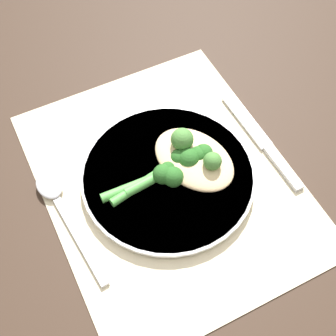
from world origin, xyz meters
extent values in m
plane|color=#332319|center=(0.00, 0.00, 0.00)|extent=(3.00, 3.00, 0.00)
cube|color=beige|center=(0.00, 0.00, 0.00)|extent=(0.42, 0.33, 0.00)
cylinder|color=white|center=(0.00, 0.00, 0.01)|extent=(0.23, 0.23, 0.01)
cylinder|color=silver|center=(0.00, 0.00, 0.02)|extent=(0.24, 0.24, 0.01)
ellipsoid|color=#DBBC89|center=(0.00, 0.04, 0.03)|extent=(0.15, 0.12, 0.02)
sphere|color=#477F38|center=(0.02, 0.05, 0.05)|extent=(0.03, 0.03, 0.03)
sphere|color=#477F38|center=(-0.02, 0.03, 0.05)|extent=(0.03, 0.03, 0.03)
cylinder|color=#51A847|center=(0.00, -0.01, 0.02)|extent=(0.03, 0.11, 0.01)
sphere|color=#286023|center=(0.00, 0.05, 0.03)|extent=(0.03, 0.03, 0.03)
sphere|color=#286023|center=(0.00, 0.05, 0.03)|extent=(0.03, 0.03, 0.03)
cylinder|color=#51A847|center=(0.00, -0.03, 0.02)|extent=(0.03, 0.11, 0.01)
sphere|color=#286023|center=(-0.01, 0.02, 0.03)|extent=(0.03, 0.03, 0.03)
sphere|color=#286023|center=(0.00, 0.03, 0.03)|extent=(0.03, 0.03, 0.03)
sphere|color=#286023|center=(-0.02, 0.03, 0.03)|extent=(0.02, 0.02, 0.02)
cylinder|color=#51A847|center=(0.00, -0.05, 0.02)|extent=(0.02, 0.09, 0.01)
sphere|color=#286023|center=(0.01, -0.01, 0.03)|extent=(0.03, 0.03, 0.03)
sphere|color=#286023|center=(0.02, 0.00, 0.03)|extent=(0.03, 0.03, 0.03)
sphere|color=#286023|center=(0.00, 0.00, 0.03)|extent=(0.02, 0.02, 0.02)
cube|color=silver|center=(-0.04, 0.15, 0.01)|extent=(0.11, 0.02, 0.00)
cube|color=#B3B3B8|center=(0.06, 0.15, 0.01)|extent=(0.08, 0.02, 0.01)
cube|color=silver|center=(0.03, -0.14, 0.01)|extent=(0.14, 0.02, 0.00)
ellipsoid|color=silver|center=(-0.06, -0.15, 0.01)|extent=(0.05, 0.04, 0.01)
camera|label=1|loc=(0.30, -0.15, 0.56)|focal=50.00mm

